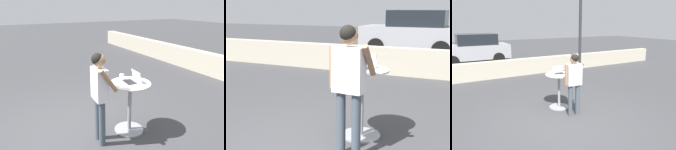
# 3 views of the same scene
# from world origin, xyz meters

# --- Properties ---
(ground_plane) EXTENTS (50.00, 50.00, 0.00)m
(ground_plane) POSITION_xyz_m (0.00, 0.00, 0.00)
(ground_plane) COLOR #3D3D3F
(pavement_kerb) EXTENTS (17.54, 0.35, 0.73)m
(pavement_kerb) POSITION_xyz_m (0.00, 5.18, 0.37)
(pavement_kerb) COLOR #B2A893
(pavement_kerb) RESTS_ON ground_plane
(cafe_table) EXTENTS (0.74, 0.74, 0.97)m
(cafe_table) POSITION_xyz_m (0.34, 0.89, 0.59)
(cafe_table) COLOR gray
(cafe_table) RESTS_ON ground_plane
(laptop) EXTENTS (0.34, 0.31, 0.21)m
(laptop) POSITION_xyz_m (0.34, 0.92, 1.01)
(laptop) COLOR #B7BABF
(laptop) RESTS_ON cafe_table
(coffee_mug) EXTENTS (0.12, 0.08, 0.10)m
(coffee_mug) POSITION_xyz_m (0.10, 0.85, 1.02)
(coffee_mug) COLOR white
(coffee_mug) RESTS_ON cafe_table
(standing_person) EXTENTS (0.52, 0.34, 1.59)m
(standing_person) POSITION_xyz_m (0.41, 0.25, 1.00)
(standing_person) COLOR #424C56
(standing_person) RESTS_ON ground_plane
(parked_car_near_street) EXTENTS (3.85, 1.91, 1.69)m
(parked_car_near_street) POSITION_xyz_m (-0.64, 9.25, 0.85)
(parked_car_near_street) COLOR #9E9EA3
(parked_car_near_street) RESTS_ON ground_plane
(street_lamp) EXTENTS (0.32, 0.32, 3.81)m
(street_lamp) POSITION_xyz_m (2.87, 3.64, 2.50)
(street_lamp) COLOR #2D2D33
(street_lamp) RESTS_ON ground_plane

